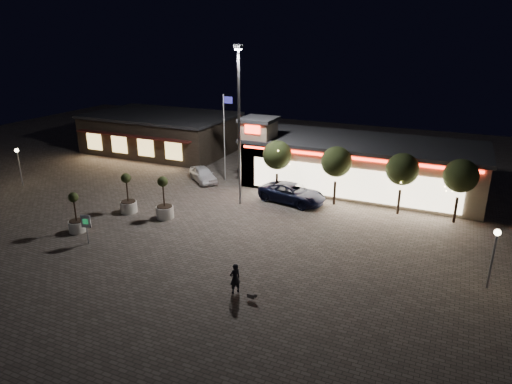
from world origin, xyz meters
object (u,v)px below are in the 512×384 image
at_px(pickup_truck, 292,193).
at_px(white_sedan, 203,174).
at_px(valet_sign, 86,224).
at_px(planter_left, 128,200).
at_px(planter_mid, 76,220).
at_px(pedestrian, 235,278).

xyz_separation_m(pickup_truck, white_sedan, (-9.41, 1.72, -0.08)).
distance_m(white_sedan, valet_sign, 14.52).
relative_size(planter_left, planter_mid, 1.09).
height_order(pedestrian, valet_sign, valet_sign).
xyz_separation_m(pedestrian, valet_sign, (-11.55, 1.38, 0.54)).
bearing_deg(planter_left, white_sedan, 81.39).
bearing_deg(pickup_truck, pedestrian, -161.67).
distance_m(pickup_truck, white_sedan, 9.57).
bearing_deg(valet_sign, pickup_truck, 52.95).
bearing_deg(white_sedan, valet_sign, -141.43).
xyz_separation_m(white_sedan, pedestrian, (11.32, -15.88, 0.16)).
relative_size(pickup_truck, planter_mid, 1.92).
bearing_deg(white_sedan, planter_left, -149.10).
distance_m(pedestrian, planter_mid, 13.83).
distance_m(planter_left, planter_mid, 4.48).
relative_size(pickup_truck, valet_sign, 2.77).
relative_size(white_sedan, planter_mid, 1.40).
distance_m(pickup_truck, planter_left, 12.98).
bearing_deg(planter_mid, planter_left, 78.09).
relative_size(pickup_truck, white_sedan, 1.37).
bearing_deg(planter_left, pickup_truck, 33.93).
relative_size(white_sedan, pedestrian, 2.37).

